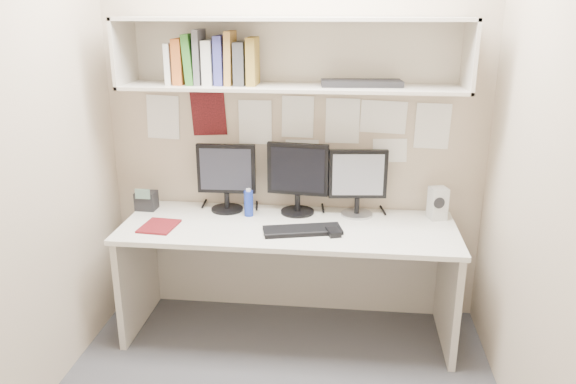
# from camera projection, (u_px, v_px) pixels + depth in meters

# --- Properties ---
(wall_back) EXTENTS (2.40, 0.02, 2.60)m
(wall_back) POSITION_uv_depth(u_px,v_px,m) (295.00, 120.00, 3.52)
(wall_back) COLOR tan
(wall_back) RESTS_ON ground
(wall_front) EXTENTS (2.40, 0.02, 2.60)m
(wall_front) POSITION_uv_depth(u_px,v_px,m) (226.00, 250.00, 1.63)
(wall_front) COLOR tan
(wall_front) RESTS_ON ground
(wall_left) EXTENTS (0.02, 2.00, 2.60)m
(wall_left) POSITION_uv_depth(u_px,v_px,m) (26.00, 154.00, 2.70)
(wall_left) COLOR tan
(wall_left) RESTS_ON ground
(wall_right) EXTENTS (0.02, 2.00, 2.60)m
(wall_right) POSITION_uv_depth(u_px,v_px,m) (545.00, 169.00, 2.45)
(wall_right) COLOR tan
(wall_right) RESTS_ON ground
(desk) EXTENTS (2.00, 0.70, 0.73)m
(desk) POSITION_uv_depth(u_px,v_px,m) (288.00, 279.00, 3.48)
(desk) COLOR silver
(desk) RESTS_ON floor
(overhead_hutch) EXTENTS (2.00, 0.38, 0.40)m
(overhead_hutch) POSITION_uv_depth(u_px,v_px,m) (292.00, 53.00, 3.26)
(overhead_hutch) COLOR beige
(overhead_hutch) RESTS_ON wall_back
(pinned_papers) EXTENTS (1.92, 0.01, 0.48)m
(pinned_papers) POSITION_uv_depth(u_px,v_px,m) (294.00, 128.00, 3.53)
(pinned_papers) COLOR white
(pinned_papers) RESTS_ON wall_back
(monitor_left) EXTENTS (0.37, 0.20, 0.43)m
(monitor_left) POSITION_uv_depth(u_px,v_px,m) (226.00, 174.00, 3.54)
(monitor_left) COLOR black
(monitor_left) RESTS_ON desk
(monitor_center) EXTENTS (0.39, 0.21, 0.45)m
(monitor_center) POSITION_uv_depth(u_px,v_px,m) (298.00, 175.00, 3.49)
(monitor_center) COLOR black
(monitor_center) RESTS_ON desk
(monitor_right) EXTENTS (0.36, 0.20, 0.42)m
(monitor_right) POSITION_uv_depth(u_px,v_px,m) (358.00, 180.00, 3.46)
(monitor_right) COLOR #A5A5AA
(monitor_right) RESTS_ON desk
(keyboard) EXTENTS (0.48, 0.27, 0.02)m
(keyboard) POSITION_uv_depth(u_px,v_px,m) (303.00, 230.00, 3.25)
(keyboard) COLOR black
(keyboard) RESTS_ON desk
(mouse) EXTENTS (0.10, 0.12, 0.03)m
(mouse) POSITION_uv_depth(u_px,v_px,m) (333.00, 232.00, 3.21)
(mouse) COLOR black
(mouse) RESTS_ON desk
(speaker) EXTENTS (0.12, 0.13, 0.20)m
(speaker) POSITION_uv_depth(u_px,v_px,m) (438.00, 203.00, 3.43)
(speaker) COLOR #B7B7B3
(speaker) RESTS_ON desk
(blue_bottle) EXTENTS (0.06, 0.06, 0.18)m
(blue_bottle) POSITION_uv_depth(u_px,v_px,m) (249.00, 203.00, 3.49)
(blue_bottle) COLOR #152B97
(blue_bottle) RESTS_ON desk
(maroon_notebook) EXTENTS (0.21, 0.25, 0.01)m
(maroon_notebook) POSITION_uv_depth(u_px,v_px,m) (159.00, 226.00, 3.33)
(maroon_notebook) COLOR #5F1015
(maroon_notebook) RESTS_ON desk
(desk_phone) EXTENTS (0.13, 0.12, 0.15)m
(desk_phone) POSITION_uv_depth(u_px,v_px,m) (146.00, 200.00, 3.61)
(desk_phone) COLOR black
(desk_phone) RESTS_ON desk
(book_stack) EXTENTS (0.53, 0.19, 0.31)m
(book_stack) POSITION_uv_depth(u_px,v_px,m) (213.00, 61.00, 3.26)
(book_stack) COLOR silver
(book_stack) RESTS_ON overhead_hutch
(hutch_tray) EXTENTS (0.48, 0.21, 0.03)m
(hutch_tray) POSITION_uv_depth(u_px,v_px,m) (361.00, 83.00, 3.23)
(hutch_tray) COLOR black
(hutch_tray) RESTS_ON overhead_hutch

